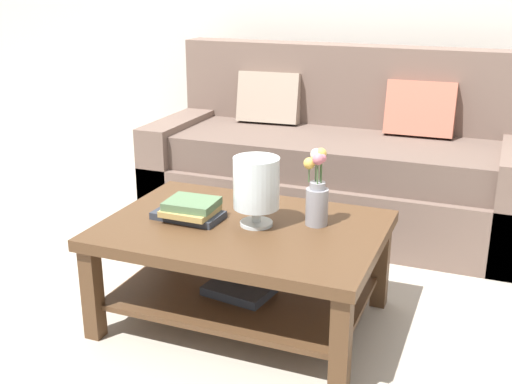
% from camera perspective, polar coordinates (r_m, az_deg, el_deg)
% --- Properties ---
extents(ground_plane, '(10.00, 10.00, 0.00)m').
position_cam_1_polar(ground_plane, '(3.25, 1.18, -7.99)').
color(ground_plane, '#ADA393').
extents(couch, '(2.25, 0.90, 1.06)m').
position_cam_1_polar(couch, '(3.94, 7.35, 2.45)').
color(couch, brown).
rests_on(couch, ground).
extents(coffee_table, '(1.18, 0.84, 0.46)m').
position_cam_1_polar(coffee_table, '(2.76, -1.17, -5.36)').
color(coffee_table, '#4C331E').
rests_on(coffee_table, ground).
extents(book_stack_main, '(0.31, 0.20, 0.09)m').
position_cam_1_polar(book_stack_main, '(2.78, -5.94, -1.63)').
color(book_stack_main, '#2D333D').
rests_on(book_stack_main, coffee_table).
extents(glass_hurricane_vase, '(0.20, 0.20, 0.30)m').
position_cam_1_polar(glass_hurricane_vase, '(2.65, 0.03, 0.64)').
color(glass_hurricane_vase, silver).
rests_on(glass_hurricane_vase, coffee_table).
extents(flower_pitcher, '(0.11, 0.10, 0.33)m').
position_cam_1_polar(flower_pitcher, '(2.68, 5.48, -0.14)').
color(flower_pitcher, gray).
rests_on(flower_pitcher, coffee_table).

